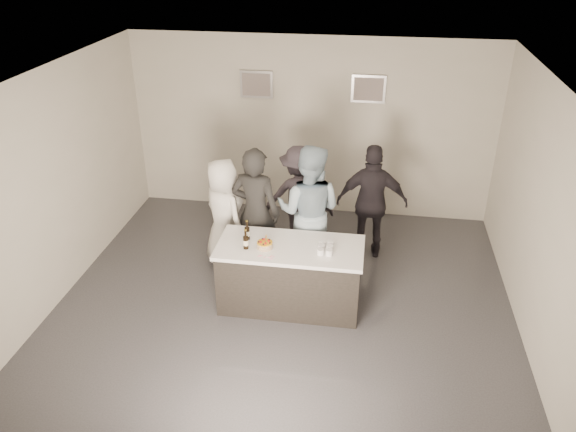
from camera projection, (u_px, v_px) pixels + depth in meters
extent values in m
plane|color=#3D3D42|center=(282.00, 311.00, 7.38)|extent=(6.00, 6.00, 0.00)
plane|color=white|center=(281.00, 84.00, 5.98)|extent=(6.00, 6.00, 0.00)
cube|color=beige|center=(311.00, 128.00, 9.30)|extent=(6.00, 0.04, 3.00)
cube|color=beige|center=(214.00, 396.00, 4.06)|extent=(6.00, 0.04, 3.00)
cube|color=beige|center=(48.00, 193.00, 7.09)|extent=(0.04, 6.00, 3.00)
cube|color=beige|center=(546.00, 228.00, 6.27)|extent=(0.04, 6.00, 3.00)
cube|color=#B2B2B7|center=(257.00, 84.00, 9.07)|extent=(0.54, 0.04, 0.44)
cube|color=#B2B2B7|center=(368.00, 89.00, 8.83)|extent=(0.54, 0.04, 0.44)
cube|color=white|center=(290.00, 276.00, 7.31)|extent=(1.86, 0.86, 0.90)
cylinder|color=gold|center=(265.00, 245.00, 7.04)|extent=(0.20, 0.20, 0.07)
cylinder|color=black|center=(247.00, 230.00, 7.19)|extent=(0.07, 0.07, 0.26)
cylinder|color=black|center=(246.00, 239.00, 6.98)|extent=(0.07, 0.07, 0.26)
cube|color=gold|center=(326.00, 248.00, 6.98)|extent=(0.19, 0.30, 0.08)
cube|color=pink|center=(263.00, 257.00, 6.86)|extent=(0.24, 0.08, 0.01)
imported|color=black|center=(256.00, 213.00, 7.78)|extent=(0.76, 0.57, 1.92)
imported|color=#98B3C7|center=(309.00, 211.00, 7.79)|extent=(1.03, 0.85, 1.94)
imported|color=white|center=(224.00, 214.00, 8.04)|extent=(0.95, 0.93, 1.65)
imported|color=black|center=(372.00, 202.00, 8.23)|extent=(1.05, 0.46, 1.77)
imported|color=#312B33|center=(299.00, 197.00, 8.55)|extent=(1.06, 0.62, 1.63)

